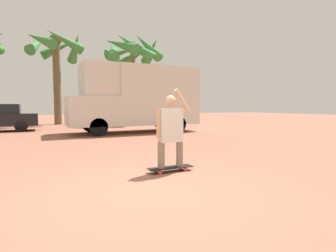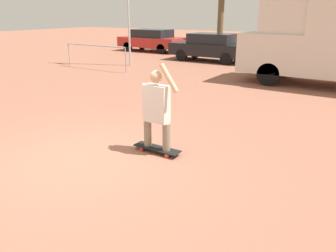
{
  "view_description": "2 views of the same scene",
  "coord_description": "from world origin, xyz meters",
  "px_view_note": "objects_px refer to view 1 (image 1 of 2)",
  "views": [
    {
      "loc": [
        -1.41,
        -3.63,
        1.3
      ],
      "look_at": [
        1.22,
        1.68,
        0.86
      ],
      "focal_mm": 28.0,
      "sensor_mm": 36.0,
      "label": 1
    },
    {
      "loc": [
        4.08,
        -3.62,
        2.45
      ],
      "look_at": [
        1.06,
        1.13,
        0.49
      ],
      "focal_mm": 35.0,
      "sensor_mm": 36.0,
      "label": 2
    }
  ],
  "objects_px": {
    "skateboard": "(171,168)",
    "palm_tree_near_van": "(132,51)",
    "person_skateboarder": "(171,127)",
    "camper_van": "(137,97)",
    "palm_tree_center_background": "(56,51)"
  },
  "relations": [
    {
      "from": "skateboard",
      "to": "palm_tree_near_van",
      "type": "bearing_deg",
      "value": 74.24
    },
    {
      "from": "skateboard",
      "to": "person_skateboarder",
      "type": "xyz_separation_m",
      "value": [
        -0.0,
        0.0,
        0.81
      ]
    },
    {
      "from": "camper_van",
      "to": "palm_tree_center_background",
      "type": "relative_size",
      "value": 0.96
    },
    {
      "from": "person_skateboarder",
      "to": "palm_tree_near_van",
      "type": "relative_size",
      "value": 0.25
    },
    {
      "from": "skateboard",
      "to": "palm_tree_near_van",
      "type": "xyz_separation_m",
      "value": [
        3.85,
        13.63,
        5.15
      ]
    },
    {
      "from": "camper_van",
      "to": "skateboard",
      "type": "bearing_deg",
      "value": -105.16
    },
    {
      "from": "camper_van",
      "to": "palm_tree_near_van",
      "type": "xyz_separation_m",
      "value": [
        1.69,
        5.66,
        3.46
      ]
    },
    {
      "from": "palm_tree_center_background",
      "to": "palm_tree_near_van",
      "type": "bearing_deg",
      "value": -24.53
    },
    {
      "from": "person_skateboarder",
      "to": "camper_van",
      "type": "bearing_deg",
      "value": 74.84
    },
    {
      "from": "skateboard",
      "to": "camper_van",
      "type": "xyz_separation_m",
      "value": [
        2.16,
        7.97,
        1.69
      ]
    },
    {
      "from": "camper_van",
      "to": "palm_tree_center_background",
      "type": "xyz_separation_m",
      "value": [
        -3.26,
        7.91,
        3.49
      ]
    },
    {
      "from": "person_skateboarder",
      "to": "skateboard",
      "type": "bearing_deg",
      "value": -0.0
    },
    {
      "from": "palm_tree_near_van",
      "to": "person_skateboarder",
      "type": "bearing_deg",
      "value": -105.76
    },
    {
      "from": "palm_tree_near_van",
      "to": "skateboard",
      "type": "bearing_deg",
      "value": -105.76
    },
    {
      "from": "person_skateboarder",
      "to": "palm_tree_near_van",
      "type": "xyz_separation_m",
      "value": [
        3.85,
        13.63,
        4.33
      ]
    }
  ]
}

